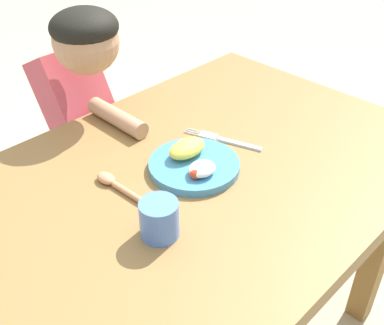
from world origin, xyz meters
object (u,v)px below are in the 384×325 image
at_px(plate, 192,163).
at_px(person, 83,145).
at_px(spoon, 118,186).
at_px(fork, 223,139).
at_px(drinking_cup, 159,219).

bearing_deg(plate, person, 89.84).
xyz_separation_m(plate, spoon, (-0.17, 0.06, -0.01)).
height_order(plate, person, person).
distance_m(fork, spoon, 0.31).
relative_size(plate, person, 0.21).
bearing_deg(drinking_cup, plate, 27.82).
xyz_separation_m(plate, fork, (0.14, 0.03, -0.01)).
bearing_deg(plate, fork, 12.80).
bearing_deg(spoon, drinking_cup, 166.79).
height_order(plate, drinking_cup, drinking_cup).
bearing_deg(fork, person, -0.78).
bearing_deg(fork, spoon, 65.60).
relative_size(plate, spoon, 1.16).
bearing_deg(person, spoon, 67.78).
distance_m(spoon, person, 0.48).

